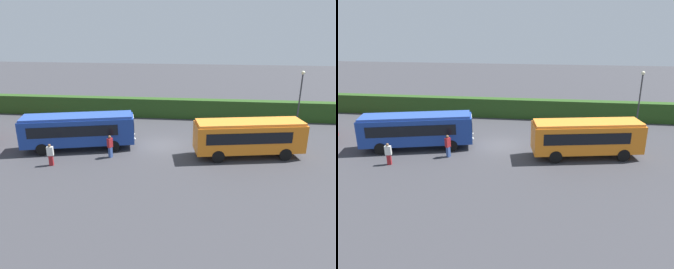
% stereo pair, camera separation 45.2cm
% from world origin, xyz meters
% --- Properties ---
extents(ground_plane, '(113.14, 113.14, 0.00)m').
position_xyz_m(ground_plane, '(0.00, 0.00, 0.00)').
color(ground_plane, '#38383D').
extents(bus_blue, '(9.48, 4.46, 2.97)m').
position_xyz_m(bus_blue, '(-6.74, -1.57, 1.72)').
color(bus_blue, navy).
rests_on(bus_blue, ground_plane).
extents(bus_orange, '(8.88, 3.91, 2.95)m').
position_xyz_m(bus_orange, '(7.24, -1.67, 1.71)').
color(bus_orange, orange).
rests_on(bus_orange, ground_plane).
extents(person_center, '(0.50, 0.34, 1.71)m').
position_xyz_m(person_center, '(-7.69, -5.07, 0.90)').
color(person_center, maroon).
rests_on(person_center, ground_plane).
extents(person_right, '(0.42, 0.49, 1.84)m').
position_xyz_m(person_right, '(-3.66, -3.09, 0.98)').
color(person_right, '#334C8C').
rests_on(person_right, ground_plane).
extents(person_far, '(0.48, 0.55, 1.64)m').
position_xyz_m(person_far, '(4.38, 0.96, 0.85)').
color(person_far, maroon).
rests_on(person_far, ground_plane).
extents(hedge_row, '(68.57, 1.18, 2.13)m').
position_xyz_m(hedge_row, '(0.00, 8.81, 1.06)').
color(hedge_row, '#284B1B').
rests_on(hedge_row, ground_plane).
extents(lamppost, '(0.36, 0.36, 5.86)m').
position_xyz_m(lamppost, '(12.89, 5.73, 3.64)').
color(lamppost, '#38383D').
rests_on(lamppost, ground_plane).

